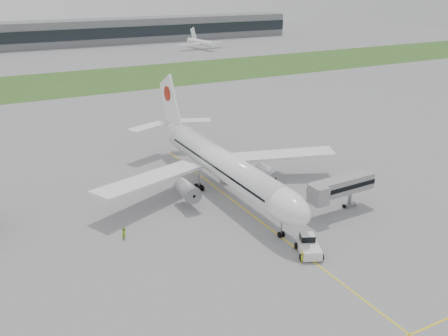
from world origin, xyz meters
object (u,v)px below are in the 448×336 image
ground_crew_near (302,257)px  pushback_tug (309,246)px  jet_bridge (338,187)px  airliner (220,162)px

ground_crew_near → pushback_tug: bearing=173.7°
pushback_tug → jet_bridge: jet_bridge is taller
ground_crew_near → jet_bridge: bearing=172.8°
pushback_tug → jet_bridge: 15.13m
airliner → pushback_tug: airliner is taller
airliner → ground_crew_near: (-1.56, -27.21, -4.77)m
ground_crew_near → airliner: bearing=-135.3°
pushback_tug → ground_crew_near: 2.92m
airliner → pushback_tug: size_ratio=9.79×
pushback_tug → jet_bridge: bearing=58.1°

